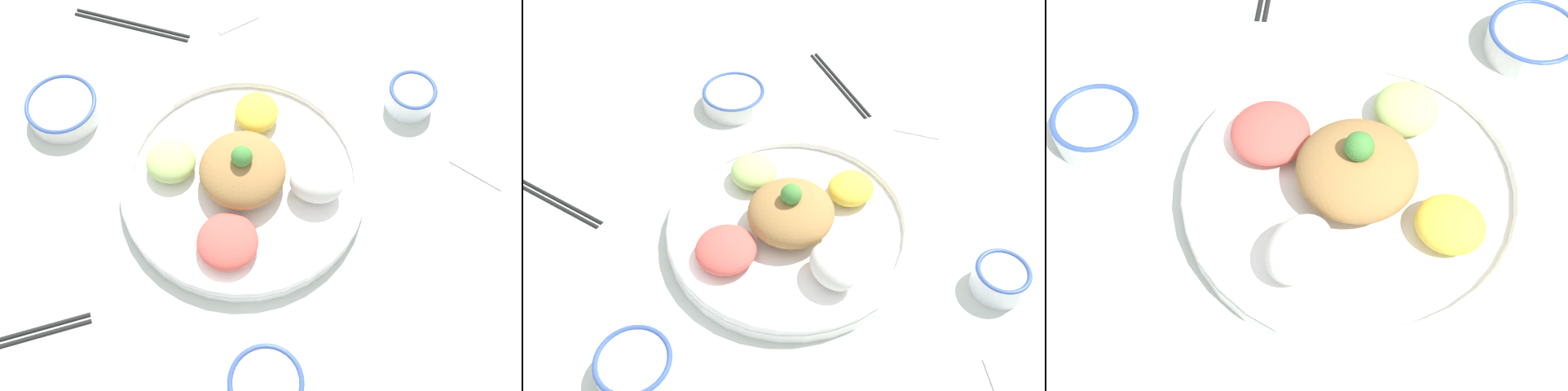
% 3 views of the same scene
% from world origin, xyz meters
% --- Properties ---
extents(ground_plane, '(2.40, 2.40, 0.00)m').
position_xyz_m(ground_plane, '(0.00, 0.00, 0.00)').
color(ground_plane, silver).
extents(salad_platter, '(0.39, 0.39, 0.11)m').
position_xyz_m(salad_platter, '(0.01, 0.03, 0.03)').
color(salad_platter, white).
rests_on(salad_platter, ground_plane).
extents(sauce_bowl_red, '(0.10, 0.10, 0.04)m').
position_xyz_m(sauce_bowl_red, '(0.32, 0.09, 0.02)').
color(sauce_bowl_red, white).
rests_on(sauce_bowl_red, ground_plane).
extents(rice_bowl_blue, '(0.12, 0.12, 0.04)m').
position_xyz_m(rice_bowl_blue, '(-0.11, -0.28, 0.02)').
color(rice_bowl_blue, white).
rests_on(rice_bowl_blue, ground_plane).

